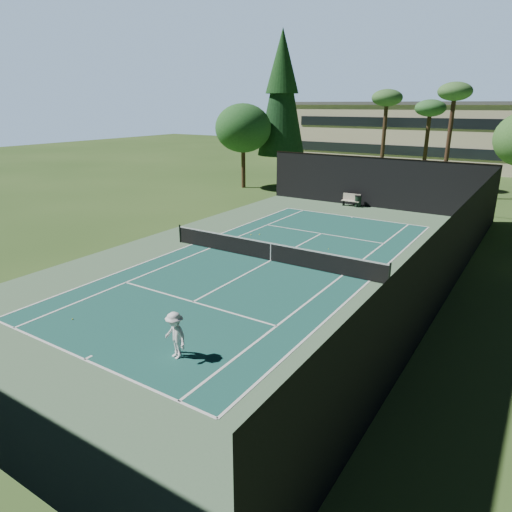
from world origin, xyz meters
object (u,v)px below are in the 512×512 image
at_px(tennis_net, 271,251).
at_px(tennis_ball_d, 260,234).
at_px(tennis_ball_b, 251,235).
at_px(trash_bin, 358,201).
at_px(player, 175,335).
at_px(tennis_ball_c, 328,249).
at_px(park_bench, 351,200).
at_px(tennis_ball_a, 73,319).

distance_m(tennis_net, tennis_ball_d, 5.15).
relative_size(tennis_ball_b, trash_bin, 0.08).
relative_size(player, trash_bin, 1.73).
height_order(tennis_ball_b, tennis_ball_d, tennis_ball_d).
bearing_deg(tennis_ball_c, tennis_ball_d, 174.92).
height_order(tennis_ball_b, park_bench, park_bench).
height_order(tennis_ball_a, tennis_ball_b, tennis_ball_b).
relative_size(tennis_ball_c, tennis_ball_d, 0.78).
bearing_deg(player, tennis_ball_b, 128.82).
bearing_deg(tennis_ball_d, tennis_ball_a, -88.62).
xyz_separation_m(tennis_net, tennis_ball_d, (-3.22, 3.99, -0.52)).
xyz_separation_m(tennis_ball_a, tennis_ball_d, (-0.34, 14.22, 0.01)).
bearing_deg(tennis_ball_d, player, -68.19).
distance_m(tennis_net, trash_bin, 15.51).
distance_m(tennis_net, player, 10.41).
bearing_deg(tennis_ball_c, park_bench, 105.64).
xyz_separation_m(tennis_net, tennis_ball_b, (-3.63, 3.61, -0.52)).
bearing_deg(tennis_ball_d, park_bench, 81.79).
height_order(tennis_ball_a, park_bench, park_bench).
xyz_separation_m(player, trash_bin, (-3.41, 25.60, -0.34)).
relative_size(player, tennis_ball_d, 21.02).
height_order(tennis_net, trash_bin, tennis_net).
xyz_separation_m(player, tennis_ball_d, (-5.65, 14.11, -0.78)).
relative_size(tennis_net, trash_bin, 13.65).
height_order(tennis_ball_c, park_bench, park_bench).
relative_size(tennis_ball_b, park_bench, 0.05).
bearing_deg(player, tennis_ball_c, 107.72).
bearing_deg(tennis_ball_d, trash_bin, 79.00).
distance_m(tennis_net, tennis_ball_b, 5.15).
xyz_separation_m(player, tennis_ball_c, (-0.65, 13.67, -0.79)).
height_order(tennis_ball_c, tennis_ball_d, tennis_ball_d).
bearing_deg(park_bench, tennis_ball_c, -74.36).
xyz_separation_m(player, tennis_ball_a, (-5.30, -0.11, -0.79)).
bearing_deg(tennis_ball_c, trash_bin, 103.02).
bearing_deg(park_bench, tennis_ball_b, -99.92).
height_order(tennis_ball_d, trash_bin, trash_bin).
distance_m(tennis_ball_a, park_bench, 25.73).
distance_m(player, park_bench, 25.90).
xyz_separation_m(tennis_net, tennis_ball_a, (-2.87, -10.23, -0.53)).
xyz_separation_m(park_bench, trash_bin, (0.58, 0.01, -0.07)).
bearing_deg(tennis_net, tennis_ball_d, 128.85).
bearing_deg(trash_bin, tennis_ball_b, -102.59).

